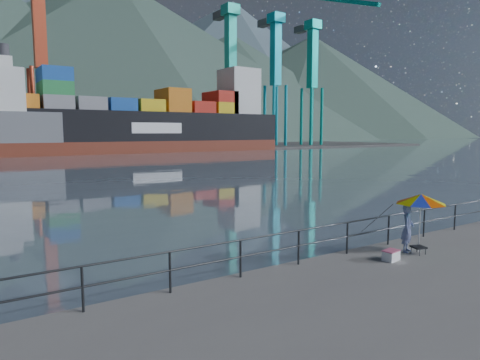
% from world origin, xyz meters
% --- Properties ---
extents(far_dock, '(200.00, 40.00, 0.40)m').
position_xyz_m(far_dock, '(10.00, 93.00, 0.00)').
color(far_dock, '#514F4C').
rests_on(far_dock, ground).
extents(guardrail, '(22.00, 0.06, 1.03)m').
position_xyz_m(guardrail, '(0.00, 1.70, 0.52)').
color(guardrail, '#2D3033').
rests_on(guardrail, ground).
extents(mountains, '(600.00, 332.80, 80.00)m').
position_xyz_m(mountains, '(38.82, 207.75, 35.55)').
color(mountains, '#385147').
rests_on(mountains, ground).
extents(port_cranes, '(116.00, 28.00, 38.40)m').
position_xyz_m(port_cranes, '(31.00, 84.00, 16.00)').
color(port_cranes, red).
rests_on(port_cranes, ground).
extents(container_stacks, '(58.00, 5.40, 7.80)m').
position_xyz_m(container_stacks, '(33.69, 93.26, 2.81)').
color(container_stacks, yellow).
rests_on(container_stacks, ground).
extents(fisherman, '(0.65, 0.55, 1.51)m').
position_xyz_m(fisherman, '(2.77, 0.81, 0.75)').
color(fisherman, '#223999').
rests_on(fisherman, ground).
extents(beach_umbrella, '(1.81, 1.81, 1.88)m').
position_xyz_m(beach_umbrella, '(3.02, 0.56, 1.71)').
color(beach_umbrella, white).
rests_on(beach_umbrella, ground).
extents(folding_stool, '(0.48, 0.48, 0.25)m').
position_xyz_m(folding_stool, '(2.84, 0.44, 0.13)').
color(folding_stool, black).
rests_on(folding_stool, ground).
extents(cooler_bag, '(0.54, 0.40, 0.29)m').
position_xyz_m(cooler_bag, '(1.56, 0.48, 0.14)').
color(cooler_bag, white).
rests_on(cooler_bag, ground).
extents(fishing_rod, '(0.68, 1.81, 1.36)m').
position_xyz_m(fishing_rod, '(2.57, 1.88, 0.00)').
color(fishing_rod, black).
rests_on(fishing_rod, ground).
extents(container_ship, '(56.51, 9.42, 18.10)m').
position_xyz_m(container_ship, '(24.19, 74.22, 5.86)').
color(container_ship, maroon).
rests_on(container_ship, ground).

